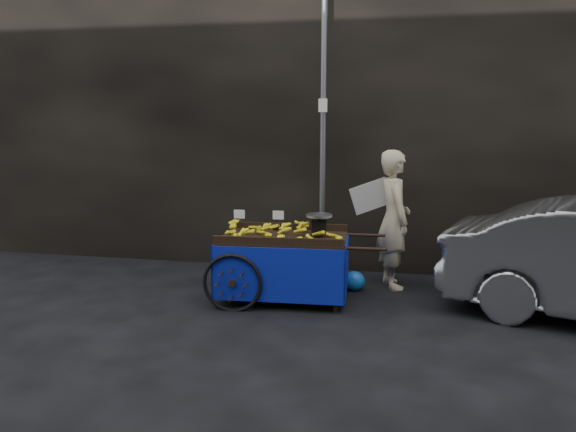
# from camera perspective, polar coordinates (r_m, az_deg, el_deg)

# --- Properties ---
(ground) EXTENTS (80.00, 80.00, 0.00)m
(ground) POSITION_cam_1_polar(r_m,az_deg,el_deg) (6.99, -0.61, -8.69)
(ground) COLOR black
(ground) RESTS_ON ground
(building_wall) EXTENTS (13.50, 2.00, 5.00)m
(building_wall) POSITION_cam_1_polar(r_m,az_deg,el_deg) (9.13, 5.40, 11.59)
(building_wall) COLOR black
(building_wall) RESTS_ON ground
(street_pole) EXTENTS (0.12, 0.10, 4.00)m
(street_pole) POSITION_cam_1_polar(r_m,az_deg,el_deg) (7.85, 3.58, 8.28)
(street_pole) COLOR slate
(street_pole) RESTS_ON ground
(banana_cart) EXTENTS (2.18, 1.14, 1.16)m
(banana_cart) POSITION_cam_1_polar(r_m,az_deg,el_deg) (6.91, -0.86, -2.76)
(banana_cart) COLOR black
(banana_cart) RESTS_ON ground
(vendor) EXTENTS (0.90, 0.78, 1.83)m
(vendor) POSITION_cam_1_polar(r_m,az_deg,el_deg) (7.51, 10.66, -0.33)
(vendor) COLOR #BAAC8A
(vendor) RESTS_ON ground
(plastic_bag) EXTENTS (0.29, 0.23, 0.26)m
(plastic_bag) POSITION_cam_1_polar(r_m,az_deg,el_deg) (7.43, 6.73, -6.56)
(plastic_bag) COLOR blue
(plastic_bag) RESTS_ON ground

